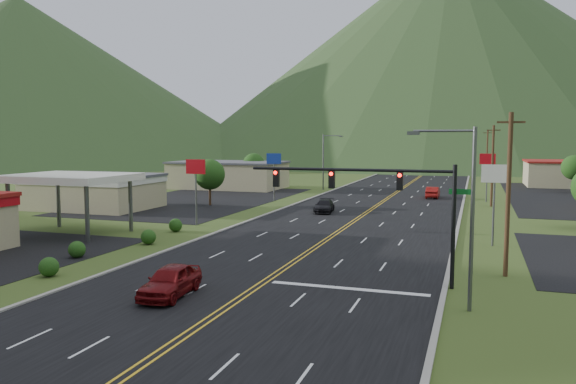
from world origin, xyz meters
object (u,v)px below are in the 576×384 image
(streetlight_east, at_px, (466,206))
(car_dark_mid, at_px, (324,206))
(traffic_signal, at_px, (382,192))
(gas_canopy, at_px, (71,179))
(car_red_far, at_px, (433,193))
(streetlight_west, at_px, (325,158))
(car_red_near, at_px, (170,282))

(streetlight_east, bearing_deg, car_dark_mid, 115.63)
(traffic_signal, distance_m, gas_canopy, 29.59)
(streetlight_east, relative_size, car_red_far, 1.89)
(traffic_signal, relative_size, streetlight_east, 1.46)
(car_dark_mid, xyz_separation_m, car_red_far, (10.52, 19.77, 0.08))
(gas_canopy, height_order, car_dark_mid, gas_canopy)
(traffic_signal, height_order, car_red_far, traffic_signal)
(streetlight_east, distance_m, streetlight_west, 64.21)
(car_red_far, bearing_deg, streetlight_west, -22.19)
(streetlight_east, distance_m, car_red_near, 15.68)
(streetlight_west, height_order, car_red_near, streetlight_west)
(car_dark_mid, bearing_deg, car_red_far, 54.43)
(car_red_near, bearing_deg, gas_canopy, 136.92)
(traffic_signal, bearing_deg, streetlight_east, -40.39)
(streetlight_west, relative_size, car_dark_mid, 1.85)
(streetlight_east, xyz_separation_m, car_red_near, (-14.86, -2.50, -4.35))
(streetlight_west, xyz_separation_m, car_red_far, (17.60, -7.35, -4.40))
(traffic_signal, distance_m, car_dark_mid, 31.28)
(streetlight_east, distance_m, gas_canopy, 35.28)
(gas_canopy, bearing_deg, traffic_signal, -15.70)
(car_dark_mid, bearing_deg, gas_canopy, -137.34)
(traffic_signal, relative_size, car_dark_mid, 2.69)
(streetlight_east, bearing_deg, car_red_far, 95.70)
(gas_canopy, bearing_deg, car_red_near, -38.37)
(car_red_far, bearing_deg, car_red_near, 80.58)
(gas_canopy, xyz_separation_m, car_dark_mid, (17.40, 20.88, -4.16))
(traffic_signal, xyz_separation_m, streetlight_east, (4.70, -4.00, -0.15))
(streetlight_west, relative_size, car_red_near, 1.84)
(streetlight_east, xyz_separation_m, streetlight_west, (-22.86, 60.00, 0.00))
(traffic_signal, bearing_deg, car_red_far, 90.66)
(car_red_near, bearing_deg, traffic_signal, 27.89)
(traffic_signal, distance_m, car_red_near, 12.87)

